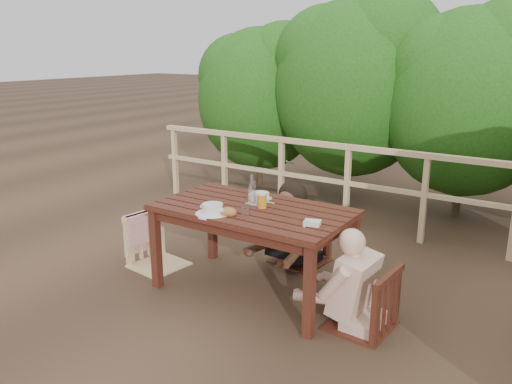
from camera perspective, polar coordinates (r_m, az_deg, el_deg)
The scene contains 16 objects.
ground at distance 4.62m, azimuth -0.35°, elevation -10.95°, with size 60.00×60.00×0.00m, color #503826.
table at distance 4.46m, azimuth -0.36°, elevation -6.57°, with size 1.65×0.93×0.76m, color #3D1910.
chair_left at distance 5.03m, azimuth -11.03°, elevation -3.02°, with size 0.48×0.48×0.97m, color tan.
chair_far at distance 5.05m, azimuth 5.02°, elevation -2.57°, with size 0.49×0.49×0.99m, color #3D1910.
chair_right at distance 3.95m, azimuth 11.90°, elevation -8.53°, with size 0.47×0.47×0.95m, color #3D1910.
woman at distance 5.02m, azimuth 5.18°, elevation -0.74°, with size 0.53×0.65×1.32m, color black, non-canonical shape.
diner_right at distance 3.88m, azimuth 12.45°, elevation -6.40°, with size 0.51×0.63×1.28m, color #DFAE98, non-canonical shape.
railing at distance 6.10m, azimuth 10.12°, elevation 0.57°, with size 5.60×0.10×1.01m, color tan.
hedge_row at distance 6.90m, azimuth 17.94°, elevation 13.54°, with size 6.60×1.60×3.80m, color #1E4D13, non-canonical shape.
soup_near at distance 4.18m, azimuth -4.86°, elevation -1.95°, with size 0.29×0.29×0.10m, color white.
soup_far at distance 4.49m, azimuth 0.45°, elevation -0.64°, with size 0.27×0.27×0.09m, color white.
bread_roll at distance 4.12m, azimuth -3.05°, elevation -2.26°, with size 0.14×0.10×0.08m, color #B16428.
beer_glass at distance 4.29m, azimuth 0.68°, elevation -1.00°, with size 0.08×0.08×0.15m, color orange.
bottle at distance 4.34m, azimuth -0.45°, elevation 0.09°, with size 0.07×0.07×0.28m, color silver.
tumbler at distance 4.10m, azimuth -1.18°, elevation -2.33°, with size 0.07×0.07×0.08m, color white.
butter_tub at distance 3.91m, azimuth 6.31°, elevation -3.56°, with size 0.13×0.09×0.05m, color white.
Camera 1 is at (2.30, -3.43, 2.07)m, focal length 35.84 mm.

